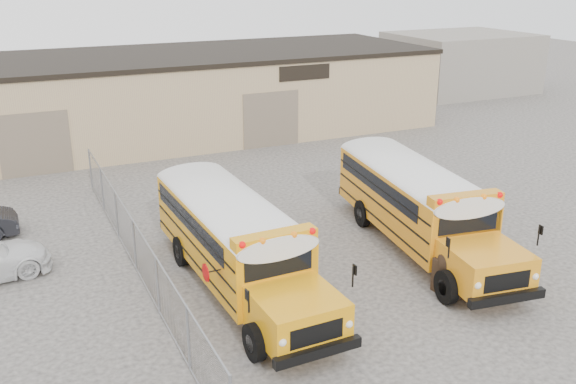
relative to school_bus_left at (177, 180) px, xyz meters
name	(u,v)px	position (x,y,z in m)	size (l,w,h in m)	color
ground	(343,273)	(3.52, -6.68, -1.64)	(120.00, 120.00, 0.00)	#393634
warehouse	(173,94)	(3.52, 13.32, 0.73)	(30.20, 10.20, 4.67)	tan
chainlink_fence	(135,245)	(-2.48, -3.68, -0.74)	(0.07, 18.07, 1.81)	gray
distant_building_right	(460,62)	(27.52, 17.32, 0.56)	(10.00, 8.00, 4.40)	gray
school_bus_left	(177,180)	(0.00, 0.00, 0.00)	(2.99, 9.78, 2.84)	orange
school_bus_right	(352,153)	(7.86, 0.24, 0.03)	(3.74, 10.16, 2.90)	orange
tarp_bundle	(457,267)	(5.98, -9.22, -0.82)	(1.18, 1.18, 1.61)	black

